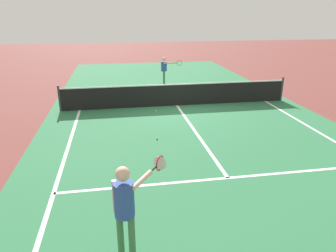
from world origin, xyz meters
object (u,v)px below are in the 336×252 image
(player_far, at_px, (164,68))
(tennis_ball_mid_court, at_px, (157,139))
(player_near, at_px, (125,202))
(net, at_px, (177,94))
(tennis_ball_near_net, at_px, (156,111))

(player_far, xyz_separation_m, tennis_ball_mid_court, (-1.53, -7.97, -0.89))
(player_near, bearing_deg, tennis_ball_mid_court, 76.70)
(net, relative_size, tennis_ball_near_net, 148.57)
(tennis_ball_near_net, bearing_deg, player_far, 76.90)
(net, distance_m, tennis_ball_near_net, 1.36)
(tennis_ball_near_net, bearing_deg, tennis_ball_mid_court, -96.94)
(tennis_ball_mid_court, distance_m, tennis_ball_near_net, 2.93)
(player_near, bearing_deg, net, 73.50)
(net, relative_size, tennis_ball_mid_court, 148.57)
(tennis_ball_mid_court, bearing_deg, tennis_ball_near_net, 83.06)
(tennis_ball_mid_court, bearing_deg, net, 69.35)
(player_far, distance_m, tennis_ball_near_net, 5.27)
(player_near, height_order, tennis_ball_near_net, player_near)
(net, xyz_separation_m, tennis_ball_near_net, (-1.03, -0.76, -0.46))
(tennis_ball_mid_court, relative_size, tennis_ball_near_net, 1.00)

